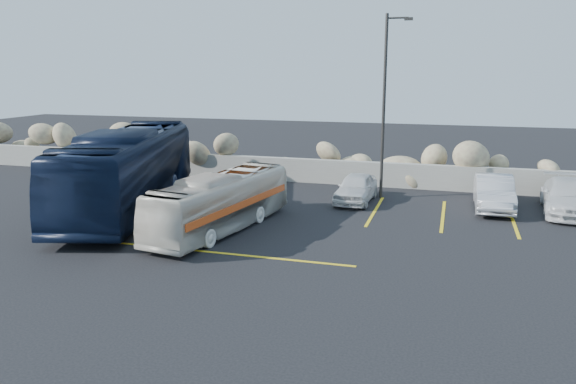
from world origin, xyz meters
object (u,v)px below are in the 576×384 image
(lamppost, at_px, (385,102))
(vintage_bus, at_px, (221,202))
(car_b, at_px, (494,192))
(car_c, at_px, (568,197))
(tour_coach, at_px, (129,170))
(car_a, at_px, (356,188))

(lamppost, bearing_deg, vintage_bus, -125.63)
(car_b, bearing_deg, car_c, 1.87)
(tour_coach, distance_m, car_a, 9.66)
(vintage_bus, bearing_deg, lamppost, 63.63)
(tour_coach, height_order, car_c, tour_coach)
(car_c, bearing_deg, car_a, -173.04)
(vintage_bus, distance_m, car_a, 6.98)
(vintage_bus, xyz_separation_m, tour_coach, (-4.87, 1.85, 0.62))
(car_a, height_order, car_b, car_b)
(lamppost, xyz_separation_m, vintage_bus, (-4.91, -6.84, -3.27))
(vintage_bus, relative_size, car_a, 2.03)
(vintage_bus, relative_size, car_c, 1.60)
(tour_coach, relative_size, car_a, 3.26)
(car_c, bearing_deg, tour_coach, -161.97)
(car_a, distance_m, car_b, 5.71)
(tour_coach, relative_size, car_b, 2.81)
(tour_coach, height_order, car_a, tour_coach)
(car_a, relative_size, car_c, 0.79)
(tour_coach, bearing_deg, car_c, -1.31)
(car_a, bearing_deg, tour_coach, -153.94)
(tour_coach, relative_size, car_c, 2.58)
(tour_coach, bearing_deg, car_b, 0.86)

